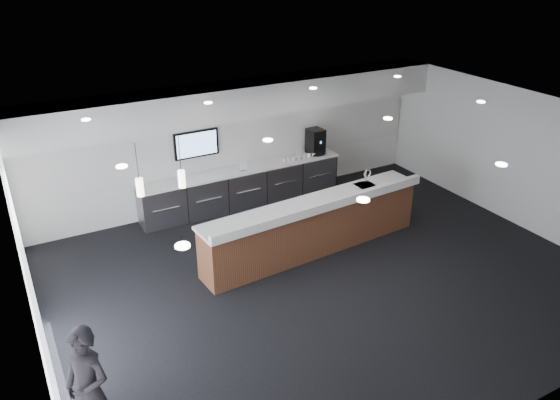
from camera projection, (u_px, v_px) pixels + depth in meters
ground at (325, 278)px, 10.39m from camera, size 10.00×10.00×0.00m
ceiling at (331, 127)px, 9.10m from camera, size 10.00×8.00×0.02m
back_wall at (235, 142)px, 12.91m from camera, size 10.00×0.02×3.00m
left_wall at (27, 284)px, 7.58m from camera, size 0.02×8.00×3.00m
right_wall at (519, 159)px, 11.92m from camera, size 0.02×8.00×3.00m
soffit_bulkhead at (242, 99)px, 12.06m from camera, size 10.00×0.90×0.70m
alcove_panel at (235, 138)px, 12.85m from camera, size 9.80×0.06×1.40m
window_blinds_wall at (30, 283)px, 7.59m from camera, size 0.04×7.36×2.55m
back_credenza at (243, 187)px, 13.07m from camera, size 5.06×0.66×0.95m
wall_tv at (196, 144)px, 12.34m from camera, size 1.05×0.08×0.62m
pendant_left at (182, 179)px, 9.02m from camera, size 0.12×0.12×0.30m
pendant_right at (140, 187)px, 8.71m from camera, size 0.12×0.12×0.30m
ceiling_can_lights at (331, 129)px, 9.12m from camera, size 7.00×5.00×0.02m
service_counter at (314, 226)px, 11.07m from camera, size 5.01×1.18×1.49m
coffee_machine at (315, 141)px, 13.65m from camera, size 0.38×0.50×0.64m
info_sign_left at (243, 166)px, 12.71m from camera, size 0.17×0.04×0.23m
info_sign_right at (299, 154)px, 13.40m from camera, size 0.17×0.04×0.22m
lounge_guest at (89, 389)px, 6.63m from camera, size 0.73×0.77×1.76m
cup_0 at (314, 155)px, 13.56m from camera, size 0.10×0.10×0.10m
cup_1 at (309, 156)px, 13.50m from camera, size 0.14×0.14×0.10m
cup_2 at (304, 157)px, 13.44m from camera, size 0.13×0.13×0.10m
cup_3 at (299, 158)px, 13.38m from camera, size 0.13×0.13×0.10m
cup_4 at (294, 159)px, 13.32m from camera, size 0.14×0.14×0.10m
cup_5 at (289, 160)px, 13.26m from camera, size 0.11×0.11×0.10m
cup_6 at (284, 161)px, 13.20m from camera, size 0.14×0.14×0.10m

